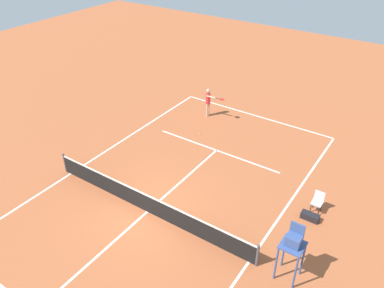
# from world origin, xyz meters

# --- Properties ---
(ground_plane) EXTENTS (60.00, 60.00, 0.00)m
(ground_plane) POSITION_xyz_m (0.00, 0.00, 0.00)
(ground_plane) COLOR #AD5933
(court_lines) EXTENTS (9.90, 21.27, 0.01)m
(court_lines) POSITION_xyz_m (0.00, 0.00, 0.00)
(court_lines) COLOR white
(court_lines) RESTS_ON ground
(tennis_net) EXTENTS (10.50, 0.10, 1.07)m
(tennis_net) POSITION_xyz_m (0.00, 0.00, 0.50)
(tennis_net) COLOR #4C4C51
(tennis_net) RESTS_ON ground
(player_serving) EXTENTS (1.33, 0.48, 1.81)m
(player_serving) POSITION_xyz_m (2.44, -8.91, 1.09)
(player_serving) COLOR #D8A884
(player_serving) RESTS_ON ground
(tennis_ball) EXTENTS (0.07, 0.07, 0.07)m
(tennis_ball) POSITION_xyz_m (1.67, -6.76, 0.03)
(tennis_ball) COLOR #CCE033
(tennis_ball) RESTS_ON ground
(umpire_chair) EXTENTS (0.80, 0.80, 2.41)m
(umpire_chair) POSITION_xyz_m (-6.31, -0.21, 1.61)
(umpire_chair) COLOR #38518C
(umpire_chair) RESTS_ON ground
(courtside_chair_mid) EXTENTS (0.44, 0.46, 0.95)m
(courtside_chair_mid) POSITION_xyz_m (-6.03, -4.17, 0.53)
(courtside_chair_mid) COLOR #262626
(courtside_chair_mid) RESTS_ON ground
(equipment_bag) EXTENTS (0.76, 0.32, 0.30)m
(equipment_bag) POSITION_xyz_m (-6.00, -3.48, 0.15)
(equipment_bag) COLOR black
(equipment_bag) RESTS_ON ground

